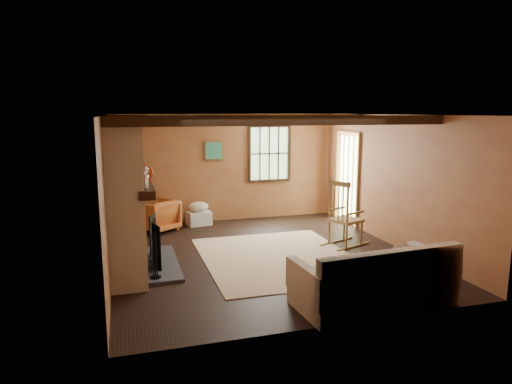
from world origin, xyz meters
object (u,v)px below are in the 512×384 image
object	(u,v)px
rocking_chair	(344,218)
sofa	(376,284)
laundry_basket	(199,218)
armchair	(158,216)
fireplace	(127,200)

from	to	relation	value
rocking_chair	sofa	xyz separation A→B (m)	(-0.86, -2.54, -0.22)
laundry_basket	armchair	world-z (taller)	armchair
fireplace	sofa	xyz separation A→B (m)	(2.98, -2.39, -0.81)
fireplace	armchair	world-z (taller)	fireplace
sofa	laundry_basket	bearing A→B (deg)	102.57
fireplace	sofa	world-z (taller)	fireplace
fireplace	sofa	bearing A→B (deg)	-38.69
fireplace	rocking_chair	xyz separation A→B (m)	(3.84, 0.15, -0.58)
rocking_chair	armchair	world-z (taller)	rocking_chair
fireplace	laundry_basket	bearing A→B (deg)	58.32
fireplace	laundry_basket	size ratio (longest dim) A/B	4.80
sofa	laundry_basket	world-z (taller)	sofa
rocking_chair	laundry_basket	bearing A→B (deg)	23.23
fireplace	rocking_chair	world-z (taller)	fireplace
armchair	sofa	bearing A→B (deg)	82.82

